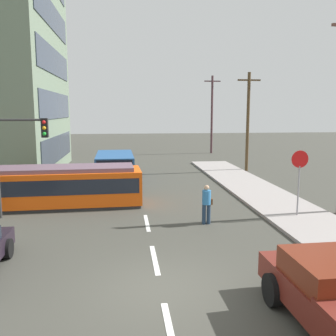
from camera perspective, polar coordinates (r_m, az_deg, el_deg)
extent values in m
plane|color=#403F37|center=(19.97, -3.96, -5.00)|extent=(120.00, 120.00, 0.00)
cube|color=#9B928F|center=(17.83, 19.31, -6.93)|extent=(3.20, 36.00, 0.14)
cube|color=silver|center=(8.81, 0.32, -23.66)|extent=(0.16, 2.40, 0.01)
cube|color=silver|center=(12.35, -2.04, -13.74)|extent=(0.16, 2.40, 0.01)
cube|color=silver|center=(16.12, -3.24, -8.33)|extent=(0.16, 2.40, 0.01)
cube|color=silver|center=(25.26, -4.57, -2.10)|extent=(0.16, 2.40, 0.01)
cube|color=silver|center=(31.17, -5.01, -0.05)|extent=(0.16, 2.40, 0.01)
cube|color=#2D3847|center=(29.95, -16.36, 2.97)|extent=(0.06, 12.17, 1.92)
cube|color=#2D3847|center=(29.82, -16.62, 9.10)|extent=(0.06, 12.17, 1.92)
cube|color=#2D3847|center=(30.03, -16.89, 15.21)|extent=(0.06, 12.17, 1.92)
cube|color=#2D3847|center=(30.58, -17.18, 21.16)|extent=(0.06, 12.17, 1.92)
cube|color=#F5550F|center=(19.39, -15.25, -2.77)|extent=(7.50, 2.77, 1.64)
cube|color=#2D2D2D|center=(19.58, -15.14, -5.34)|extent=(7.34, 2.64, 0.15)
cube|color=#664D5D|center=(19.23, -15.36, -0.07)|extent=(6.74, 2.36, 0.20)
cube|color=#1E232D|center=(19.35, -15.27, -2.19)|extent=(7.20, 2.79, 0.72)
cube|color=#255188|center=(26.48, -8.11, 0.58)|extent=(2.61, 5.65, 1.45)
cube|color=black|center=(23.73, -8.13, 0.17)|extent=(2.25, 0.17, 0.87)
cube|color=black|center=(26.45, -8.12, 1.14)|extent=(2.64, 4.81, 0.58)
cylinder|color=black|center=(24.80, -8.08, -1.31)|extent=(2.57, 0.95, 0.90)
cylinder|color=black|center=(28.34, -8.08, -0.07)|extent=(2.57, 0.95, 0.90)
cylinder|color=navy|center=(15.90, 5.49, -7.02)|extent=(0.16, 0.16, 0.85)
cylinder|color=navy|center=(15.94, 6.20, -6.99)|extent=(0.16, 0.16, 0.85)
cylinder|color=#337BBB|center=(15.74, 5.89, -4.46)|extent=(0.36, 0.36, 0.60)
sphere|color=tan|center=(15.65, 5.91, -3.00)|extent=(0.22, 0.22, 0.22)
cube|color=brown|center=(15.88, 6.62, -5.10)|extent=(0.13, 0.21, 0.24)
cube|color=maroon|center=(9.25, 24.19, -13.96)|extent=(1.92, 1.92, 0.55)
cylinder|color=black|center=(9.93, 15.69, -17.42)|extent=(0.29, 0.80, 0.80)
cylinder|color=black|center=(13.39, -23.22, -11.22)|extent=(0.23, 0.64, 0.64)
cylinder|color=gray|center=(17.50, 19.23, -3.27)|extent=(0.07, 0.07, 2.20)
cylinder|color=red|center=(17.28, 19.46, 1.28)|extent=(0.76, 0.04, 0.76)
cylinder|color=#333333|center=(17.50, -21.70, 6.83)|extent=(2.09, 0.10, 0.10)
cube|color=black|center=(17.28, -18.27, 5.82)|extent=(0.28, 0.24, 0.84)
sphere|color=red|center=(17.14, -18.39, 6.64)|extent=(0.16, 0.16, 0.16)
sphere|color=gold|center=(17.15, -18.35, 5.80)|extent=(0.16, 0.16, 0.16)
sphere|color=green|center=(17.16, -18.31, 4.97)|extent=(0.16, 0.16, 0.16)
cylinder|color=#4E3A23|center=(30.12, 12.06, 6.81)|extent=(0.24, 0.24, 7.67)
cube|color=#4E3A23|center=(30.19, 12.26, 12.95)|extent=(1.80, 0.12, 0.12)
cylinder|color=#503338|center=(42.51, 6.69, 8.04)|extent=(0.24, 0.24, 8.57)
cube|color=#503338|center=(42.63, 6.78, 13.00)|extent=(1.80, 0.12, 0.12)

